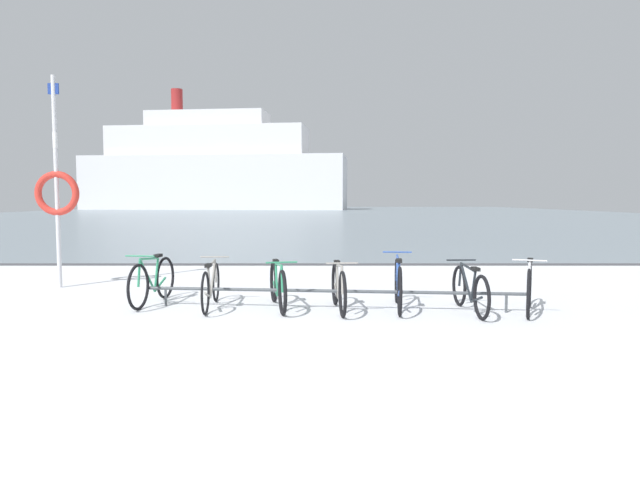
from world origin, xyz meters
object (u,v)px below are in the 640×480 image
(bicycle_3, at_px, (338,288))
(bicycle_6, at_px, (529,287))
(bicycle_2, at_px, (277,286))
(bicycle_0, at_px, (152,281))
(bicycle_4, at_px, (398,284))
(rescue_post, at_px, (56,189))
(bicycle_1, at_px, (211,286))
(ferry_ship, at_px, (213,169))
(bicycle_5, at_px, (469,290))

(bicycle_3, relative_size, bicycle_6, 1.04)
(bicycle_2, relative_size, bicycle_6, 1.08)
(bicycle_0, height_order, bicycle_2, bicycle_0)
(bicycle_3, distance_m, bicycle_4, 0.93)
(bicycle_2, relative_size, rescue_post, 0.43)
(bicycle_0, bearing_deg, bicycle_6, -6.38)
(bicycle_1, relative_size, ferry_ship, 0.04)
(rescue_post, bearing_deg, bicycle_4, -18.64)
(bicycle_6, bearing_deg, bicycle_1, 176.03)
(bicycle_4, height_order, ferry_ship, ferry_ship)
(bicycle_0, distance_m, bicycle_5, 4.95)
(bicycle_1, height_order, rescue_post, rescue_post)
(bicycle_0, distance_m, bicycle_6, 5.83)
(bicycle_0, distance_m, rescue_post, 3.19)
(bicycle_3, xyz_separation_m, rescue_post, (-5.24, 2.22, 1.52))
(bicycle_2, height_order, ferry_ship, ferry_ship)
(bicycle_0, height_order, bicycle_4, bicycle_4)
(bicycle_2, relative_size, bicycle_3, 1.04)
(bicycle_1, height_order, bicycle_2, bicycle_2)
(bicycle_4, bearing_deg, bicycle_2, 178.29)
(bicycle_6, height_order, rescue_post, rescue_post)
(bicycle_1, relative_size, bicycle_5, 1.03)
(bicycle_3, xyz_separation_m, bicycle_5, (1.94, -0.13, -0.01))
(rescue_post, distance_m, ferry_ship, 83.49)
(bicycle_0, height_order, bicycle_5, bicycle_0)
(bicycle_2, bearing_deg, bicycle_6, -4.61)
(bicycle_1, height_order, bicycle_4, bicycle_4)
(bicycle_3, xyz_separation_m, bicycle_4, (0.91, 0.14, 0.03))
(ferry_ship, bearing_deg, bicycle_0, -79.87)
(bicycle_4, bearing_deg, rescue_post, 161.36)
(bicycle_5, relative_size, rescue_post, 0.42)
(bicycle_1, distance_m, bicycle_4, 2.88)
(bicycle_3, xyz_separation_m, bicycle_6, (2.83, -0.11, 0.02))
(bicycle_1, xyz_separation_m, bicycle_2, (1.03, -0.03, 0.00))
(bicycle_2, height_order, bicycle_5, bicycle_2)
(rescue_post, bearing_deg, bicycle_6, -16.07)
(bicycle_0, xyz_separation_m, bicycle_5, (4.90, -0.67, -0.04))
(bicycle_0, xyz_separation_m, bicycle_3, (2.96, -0.54, -0.02))
(bicycle_6, bearing_deg, rescue_post, 163.93)
(bicycle_2, height_order, rescue_post, rescue_post)
(bicycle_0, xyz_separation_m, bicycle_2, (2.03, -0.35, -0.02))
(rescue_post, bearing_deg, bicycle_0, -36.38)
(bicycle_1, height_order, bicycle_3, bicycle_3)
(bicycle_2, bearing_deg, rescue_post, 154.88)
(bicycle_3, height_order, bicycle_6, bicycle_6)
(bicycle_4, bearing_deg, bicycle_3, -171.20)
(bicycle_3, bearing_deg, rescue_post, 157.06)
(bicycle_4, relative_size, ferry_ship, 0.04)
(bicycle_2, distance_m, rescue_post, 4.99)
(bicycle_4, bearing_deg, bicycle_6, -7.37)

